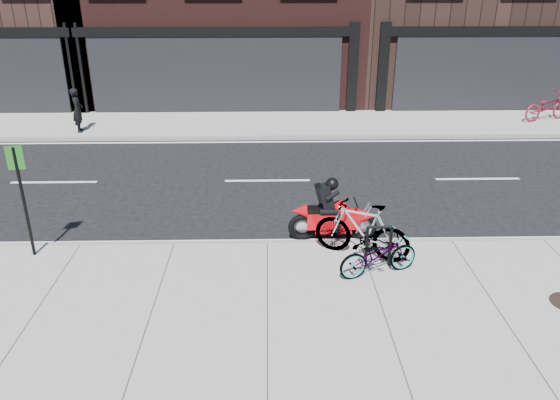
{
  "coord_description": "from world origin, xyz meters",
  "views": [
    {
      "loc": [
        0.04,
        -12.38,
        5.64
      ],
      "look_at": [
        0.28,
        -1.46,
        0.9
      ],
      "focal_mm": 35.0,
      "sensor_mm": 36.0,
      "label": 1
    }
  ],
  "objects_px": {
    "bike_rack": "(379,242)",
    "motorcycle": "(337,215)",
    "bicycle_front": "(378,255)",
    "pedestrian": "(78,110)",
    "bicycle_far": "(547,106)",
    "sign_post": "(22,192)",
    "bicycle_rear": "(362,230)"
  },
  "relations": [
    {
      "from": "bike_rack",
      "to": "motorcycle",
      "type": "xyz_separation_m",
      "value": [
        -0.66,
        1.39,
        -0.04
      ]
    },
    {
      "from": "bicycle_front",
      "to": "bicycle_rear",
      "type": "height_order",
      "value": "bicycle_rear"
    },
    {
      "from": "bicycle_front",
      "to": "bicycle_far",
      "type": "xyz_separation_m",
      "value": [
        8.53,
        11.12,
        0.12
      ]
    },
    {
      "from": "bicycle_front",
      "to": "motorcycle",
      "type": "xyz_separation_m",
      "value": [
        -0.59,
        1.72,
        0.05
      ]
    },
    {
      "from": "pedestrian",
      "to": "bicycle_front",
      "type": "bearing_deg",
      "value": -151.21
    },
    {
      "from": "pedestrian",
      "to": "bicycle_far",
      "type": "height_order",
      "value": "pedestrian"
    },
    {
      "from": "bicycle_far",
      "to": "sign_post",
      "type": "bearing_deg",
      "value": 103.55
    },
    {
      "from": "bike_rack",
      "to": "sign_post",
      "type": "distance_m",
      "value": 7.07
    },
    {
      "from": "bike_rack",
      "to": "pedestrian",
      "type": "bearing_deg",
      "value": 132.59
    },
    {
      "from": "bicycle_front",
      "to": "pedestrian",
      "type": "height_order",
      "value": "pedestrian"
    },
    {
      "from": "bike_rack",
      "to": "bicycle_rear",
      "type": "bearing_deg",
      "value": 125.1
    },
    {
      "from": "bicycle_front",
      "to": "bicycle_rear",
      "type": "distance_m",
      "value": 0.76
    },
    {
      "from": "bike_rack",
      "to": "bicycle_rear",
      "type": "distance_m",
      "value": 0.48
    },
    {
      "from": "sign_post",
      "to": "bike_rack",
      "type": "bearing_deg",
      "value": -16.6
    },
    {
      "from": "bicycle_rear",
      "to": "sign_post",
      "type": "height_order",
      "value": "sign_post"
    },
    {
      "from": "motorcycle",
      "to": "sign_post",
      "type": "relative_size",
      "value": 0.84
    },
    {
      "from": "bicycle_front",
      "to": "bicycle_rear",
      "type": "relative_size",
      "value": 0.81
    },
    {
      "from": "motorcycle",
      "to": "pedestrian",
      "type": "height_order",
      "value": "pedestrian"
    },
    {
      "from": "sign_post",
      "to": "motorcycle",
      "type": "bearing_deg",
      "value": -4.59
    },
    {
      "from": "bike_rack",
      "to": "bicycle_rear",
      "type": "xyz_separation_m",
      "value": [
        -0.27,
        0.39,
        0.08
      ]
    },
    {
      "from": "bicycle_far",
      "to": "motorcycle",
      "type": "bearing_deg",
      "value": 115.98
    },
    {
      "from": "motorcycle",
      "to": "pedestrian",
      "type": "xyz_separation_m",
      "value": [
        -8.21,
        8.25,
        0.31
      ]
    },
    {
      "from": "bicycle_front",
      "to": "pedestrian",
      "type": "relative_size",
      "value": 1.04
    },
    {
      "from": "pedestrian",
      "to": "sign_post",
      "type": "bearing_deg",
      "value": 179.06
    },
    {
      "from": "pedestrian",
      "to": "bicycle_far",
      "type": "relative_size",
      "value": 0.76
    },
    {
      "from": "bicycle_far",
      "to": "bike_rack",
      "type": "bearing_deg",
      "value": 121.99
    },
    {
      "from": "motorcycle",
      "to": "pedestrian",
      "type": "distance_m",
      "value": 11.64
    },
    {
      "from": "bike_rack",
      "to": "bicycle_front",
      "type": "xyz_separation_m",
      "value": [
        -0.06,
        -0.33,
        -0.09
      ]
    },
    {
      "from": "bicycle_front",
      "to": "sign_post",
      "type": "distance_m",
      "value": 7.05
    },
    {
      "from": "bicycle_front",
      "to": "bicycle_rear",
      "type": "bearing_deg",
      "value": -1.6
    },
    {
      "from": "bicycle_far",
      "to": "bicycle_rear",
      "type": "bearing_deg",
      "value": 120.09
    },
    {
      "from": "motorcycle",
      "to": "sign_post",
      "type": "bearing_deg",
      "value": -173.02
    }
  ]
}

